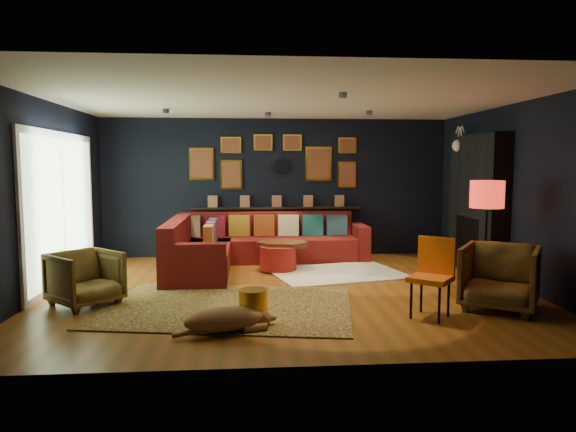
{
  "coord_description": "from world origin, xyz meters",
  "views": [
    {
      "loc": [
        -0.55,
        -6.98,
        1.72
      ],
      "look_at": [
        0.03,
        0.3,
        1.0
      ],
      "focal_mm": 32.0,
      "sensor_mm": 36.0,
      "label": 1
    }
  ],
  "objects": [
    {
      "name": "floor",
      "position": [
        0.0,
        0.0,
        0.0
      ],
      "size": [
        6.5,
        6.5,
        0.0
      ],
      "primitive_type": "plane",
      "color": "brown",
      "rests_on": "ground"
    },
    {
      "name": "room_walls",
      "position": [
        0.0,
        0.0,
        1.59
      ],
      "size": [
        6.5,
        6.5,
        6.5
      ],
      "color": "black",
      "rests_on": "ground"
    },
    {
      "name": "sectional",
      "position": [
        -0.61,
        1.81,
        0.32
      ],
      "size": [
        3.41,
        2.69,
        0.86
      ],
      "color": "maroon",
      "rests_on": "ground"
    },
    {
      "name": "ledge",
      "position": [
        0.0,
        2.68,
        0.92
      ],
      "size": [
        3.2,
        0.12,
        0.04
      ],
      "primitive_type": "cube",
      "color": "black",
      "rests_on": "room_walls"
    },
    {
      "name": "gallery_wall",
      "position": [
        -0.01,
        2.72,
        1.81
      ],
      "size": [
        3.15,
        0.04,
        1.02
      ],
      "color": "gold",
      "rests_on": "room_walls"
    },
    {
      "name": "sunburst_mirror",
      "position": [
        0.1,
        2.72,
        1.7
      ],
      "size": [
        0.47,
        0.16,
        0.47
      ],
      "color": "silver",
      "rests_on": "room_walls"
    },
    {
      "name": "fireplace",
      "position": [
        3.09,
        0.9,
        1.02
      ],
      "size": [
        0.31,
        1.6,
        2.2
      ],
      "color": "black",
      "rests_on": "ground"
    },
    {
      "name": "deer_head",
      "position": [
        3.14,
        1.4,
        2.05
      ],
      "size": [
        0.5,
        0.28,
        0.45
      ],
      "color": "white",
      "rests_on": "fireplace"
    },
    {
      "name": "sliding_door",
      "position": [
        -3.22,
        0.6,
        1.1
      ],
      "size": [
        0.06,
        2.8,
        2.2
      ],
      "color": "white",
      "rests_on": "ground"
    },
    {
      "name": "ceiling_spots",
      "position": [
        -0.0,
        0.8,
        2.56
      ],
      "size": [
        3.3,
        2.5,
        0.06
      ],
      "color": "black",
      "rests_on": "room_walls"
    },
    {
      "name": "shag_rug",
      "position": [
        0.86,
        0.96,
        0.01
      ],
      "size": [
        2.28,
        1.88,
        0.03
      ],
      "primitive_type": "cube",
      "rotation": [
        0.0,
        0.0,
        0.24
      ],
      "color": "beige",
      "rests_on": "ground"
    },
    {
      "name": "leopard_rug",
      "position": [
        -0.8,
        -0.82,
        0.01
      ],
      "size": [
        3.28,
        2.59,
        0.02
      ],
      "primitive_type": "cube",
      "rotation": [
        0.0,
        0.0,
        -0.17
      ],
      "color": "#B08A41",
      "rests_on": "ground"
    },
    {
      "name": "coffee_table",
      "position": [
        0.02,
        1.39,
        0.38
      ],
      "size": [
        0.98,
        0.81,
        0.44
      ],
      "rotation": [
        0.0,
        0.0,
        -0.18
      ],
      "color": "brown",
      "rests_on": "shag_rug"
    },
    {
      "name": "pouf",
      "position": [
        -0.06,
        1.26,
        0.22
      ],
      "size": [
        0.59,
        0.59,
        0.39
      ],
      "primitive_type": "cylinder",
      "color": "maroon",
      "rests_on": "shag_rug"
    },
    {
      "name": "armchair_left",
      "position": [
        -2.55,
        -0.6,
        0.37
      ],
      "size": [
        0.98,
        0.99,
        0.74
      ],
      "primitive_type": "imported",
      "rotation": [
        0.0,
        0.0,
        0.82
      ],
      "color": "olive",
      "rests_on": "ground"
    },
    {
      "name": "armchair_right",
      "position": [
        2.45,
        -1.17,
        0.43
      ],
      "size": [
        1.13,
        1.11,
        0.86
      ],
      "primitive_type": "imported",
      "rotation": [
        0.0,
        0.0,
        -0.59
      ],
      "color": "olive",
      "rests_on": "ground"
    },
    {
      "name": "gold_stool",
      "position": [
        -0.5,
        -1.58,
        0.2
      ],
      "size": [
        0.32,
        0.32,
        0.4
      ],
      "primitive_type": "cylinder",
      "color": "gold",
      "rests_on": "ground"
    },
    {
      "name": "orange_chair",
      "position": [
        1.55,
        -1.39,
        0.53
      ],
      "size": [
        0.6,
        0.6,
        0.9
      ],
      "rotation": [
        0.0,
        0.0,
        -0.68
      ],
      "color": "black",
      "rests_on": "ground"
    },
    {
      "name": "floor_lamp",
      "position": [
        2.5,
        -0.67,
        1.28
      ],
      "size": [
        0.42,
        0.42,
        1.53
      ],
      "color": "black",
      "rests_on": "ground"
    },
    {
      "name": "dog",
      "position": [
        -0.8,
        -1.8,
        0.2
      ],
      "size": [
        1.25,
        0.87,
        0.36
      ],
      "primitive_type": null,
      "rotation": [
        0.0,
        0.0,
        0.3
      ],
      "color": "#A2693F",
      "rests_on": "leopard_rug"
    }
  ]
}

